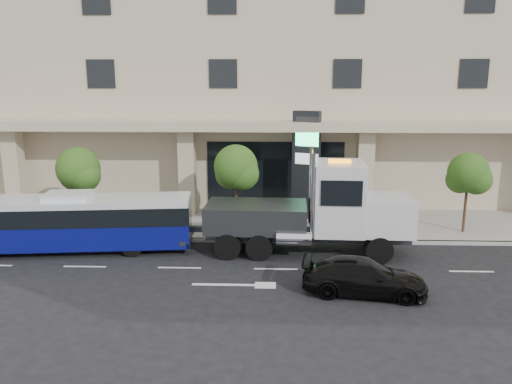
{
  "coord_description": "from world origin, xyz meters",
  "views": [
    {
      "loc": [
        -0.14,
        -20.94,
        7.61
      ],
      "look_at": [
        -0.93,
        2.0,
        2.48
      ],
      "focal_mm": 35.0,
      "sensor_mm": 36.0,
      "label": 1
    }
  ],
  "objects_px": {
    "black_sedan": "(364,277)",
    "city_bus": "(70,222)",
    "signage_pylon": "(306,164)",
    "tow_truck": "(317,212)"
  },
  "relations": [
    {
      "from": "city_bus",
      "to": "black_sedan",
      "type": "bearing_deg",
      "value": -24.96
    },
    {
      "from": "black_sedan",
      "to": "signage_pylon",
      "type": "xyz_separation_m",
      "value": [
        -1.54,
        9.86,
        2.49
      ]
    },
    {
      "from": "tow_truck",
      "to": "signage_pylon",
      "type": "distance_m",
      "value": 5.63
    },
    {
      "from": "tow_truck",
      "to": "signage_pylon",
      "type": "relative_size",
      "value": 1.75
    },
    {
      "from": "black_sedan",
      "to": "tow_truck",
      "type": "bearing_deg",
      "value": 25.37
    },
    {
      "from": "city_bus",
      "to": "black_sedan",
      "type": "height_order",
      "value": "city_bus"
    },
    {
      "from": "black_sedan",
      "to": "city_bus",
      "type": "bearing_deg",
      "value": 79.18
    },
    {
      "from": "city_bus",
      "to": "signage_pylon",
      "type": "distance_m",
      "value": 12.44
    },
    {
      "from": "city_bus",
      "to": "tow_truck",
      "type": "distance_m",
      "value": 11.14
    },
    {
      "from": "city_bus",
      "to": "signage_pylon",
      "type": "height_order",
      "value": "signage_pylon"
    }
  ]
}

